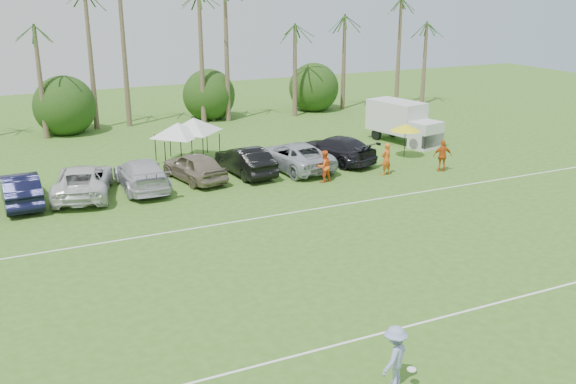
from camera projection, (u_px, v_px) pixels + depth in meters
name	position (u px, v px, depth m)	size (l,w,h in m)	color
ground	(432.00, 360.00, 19.80)	(120.00, 120.00, 0.00)	#3A661E
field_lines	(313.00, 263.00, 26.68)	(80.00, 12.10, 0.01)	white
palm_tree_3	(24.00, 0.00, 46.15)	(2.40, 2.40, 11.90)	brown
palm_tree_4	(85.00, 35.00, 48.57)	(2.40, 2.40, 8.90)	brown
palm_tree_5	(137.00, 22.00, 49.93)	(2.40, 2.40, 9.90)	brown
palm_tree_6	(186.00, 9.00, 51.30)	(2.40, 2.40, 10.90)	brown
palm_tree_8	(287.00, 29.00, 55.49)	(2.40, 2.40, 8.90)	brown
palm_tree_9	(338.00, 17.00, 57.26)	(2.40, 2.40, 9.90)	brown
palm_tree_10	(386.00, 6.00, 59.03)	(2.40, 2.40, 10.90)	brown
bush_tree_1	(64.00, 109.00, 50.36)	(4.00, 4.00, 4.00)	brown
bush_tree_2	(209.00, 98.00, 55.25)	(4.00, 4.00, 4.00)	brown
bush_tree_3	(312.00, 90.00, 59.32)	(4.00, 4.00, 4.00)	brown
sideline_player_a	(386.00, 159.00, 38.91)	(0.72, 0.47, 1.98)	#E45B19
sideline_player_b	(324.00, 166.00, 37.52)	(0.92, 0.71, 1.89)	#F85D1B
sideline_player_c	(443.00, 156.00, 39.66)	(1.15, 0.48, 1.97)	#CA5516
box_truck	(403.00, 121.00, 46.81)	(3.36, 6.09, 2.97)	silver
canopy_tent_left	(178.00, 123.00, 40.99)	(3.85, 3.85, 3.12)	black
canopy_tent_right	(193.00, 118.00, 41.90)	(4.02, 4.02, 3.26)	black
market_umbrella	(406.00, 127.00, 42.52)	(2.06, 2.06, 2.30)	black
frisbee_player	(395.00, 356.00, 18.27)	(1.40, 1.22, 1.88)	#8B96C5
parked_car_1	(20.00, 189.00, 33.60)	(1.83, 5.23, 1.72)	black
parked_car_2	(83.00, 181.00, 35.00)	(2.86, 6.21, 1.72)	silver
parked_car_3	(141.00, 174.00, 36.25)	(2.42, 5.94, 1.72)	silver
parked_car_4	(194.00, 166.00, 37.78)	(2.04, 5.06, 1.72)	gray
parked_car_5	(245.00, 161.00, 39.01)	(1.83, 5.23, 1.72)	black
parked_car_6	(294.00, 156.00, 40.14)	(2.86, 6.21, 1.72)	#A9ADB6
parked_car_7	(335.00, 149.00, 41.76)	(2.42, 5.94, 1.72)	black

